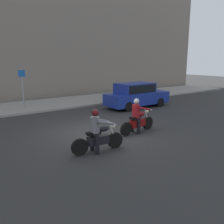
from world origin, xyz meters
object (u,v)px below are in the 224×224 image
at_px(parked_sedan_cobalt_blue, 136,95).
at_px(motorcycle_with_rider_gray, 98,135).
at_px(street_sign_post, 22,85).
at_px(motorcycle_with_rider_crimson, 137,119).

bearing_deg(parked_sedan_cobalt_blue, motorcycle_with_rider_gray, -140.45).
xyz_separation_m(parked_sedan_cobalt_blue, street_sign_post, (-6.74, 3.70, 0.79)).
relative_size(motorcycle_with_rider_crimson, street_sign_post, 0.84).
xyz_separation_m(motorcycle_with_rider_gray, street_sign_post, (-0.04, 9.23, 1.02)).
bearing_deg(motorcycle_with_rider_crimson, street_sign_post, 108.66).
bearing_deg(parked_sedan_cobalt_blue, motorcycle_with_rider_crimson, -130.71).
relative_size(motorcycle_with_rider_gray, parked_sedan_cobalt_blue, 0.44).
bearing_deg(motorcycle_with_rider_gray, parked_sedan_cobalt_blue, 39.55).
relative_size(parked_sedan_cobalt_blue, street_sign_post, 1.85).
relative_size(motorcycle_with_rider_crimson, parked_sedan_cobalt_blue, 0.45).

